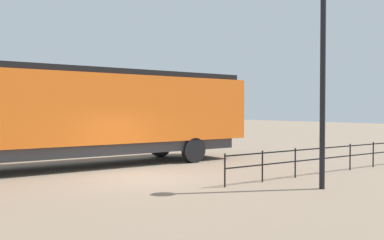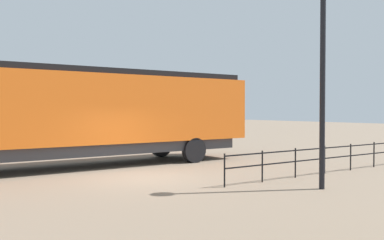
% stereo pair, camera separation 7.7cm
% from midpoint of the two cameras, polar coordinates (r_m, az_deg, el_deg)
% --- Properties ---
extents(ground_plane, '(120.00, 120.00, 0.00)m').
position_cam_midpoint_polar(ground_plane, '(14.76, -6.63, -7.72)').
color(ground_plane, '#84705B').
extents(locomotive, '(3.16, 15.85, 3.97)m').
position_cam_midpoint_polar(locomotive, '(17.74, -14.83, 1.05)').
color(locomotive, orange).
rests_on(locomotive, ground_plane).
extents(lamp_post, '(0.58, 0.58, 6.52)m').
position_cam_midpoint_polar(lamp_post, '(13.24, 17.06, 12.12)').
color(lamp_post, black).
rests_on(lamp_post, ground_plane).
extents(platform_fence, '(0.05, 11.01, 1.02)m').
position_cam_midpoint_polar(platform_fence, '(16.84, 18.86, -4.38)').
color(platform_fence, black).
rests_on(platform_fence, ground_plane).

